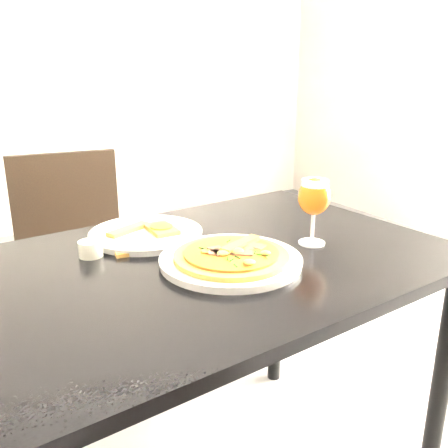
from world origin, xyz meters
TOP-DOWN VIEW (x-y plane):
  - dining_table at (-0.08, 0.25)m, footprint 1.25×0.87m
  - chair_far at (-0.20, 1.01)m, footprint 0.47×0.47m
  - plate_main at (-0.05, 0.18)m, footprint 0.43×0.43m
  - pizza at (-0.05, 0.17)m, footprint 0.27×0.27m
  - plate_second at (-0.14, 0.47)m, footprint 0.41×0.41m
  - crust_scraps at (-0.13, 0.46)m, footprint 0.18×0.14m
  - loose_crust at (-0.20, 0.36)m, footprint 0.13×0.05m
  - sauce_cup at (-0.31, 0.41)m, footprint 0.06×0.06m
  - beer_glass at (0.21, 0.19)m, footprint 0.08×0.08m

SIDE VIEW (x-z plane):
  - chair_far at x=-0.20m, z-range 0.05..0.93m
  - dining_table at x=-0.08m, z-range 0.28..1.03m
  - loose_crust at x=-0.20m, z-range 0.75..0.76m
  - plate_second at x=-0.14m, z-range 0.75..0.77m
  - plate_main at x=-0.05m, z-range 0.75..0.77m
  - sauce_cup at x=-0.31m, z-range 0.75..0.79m
  - crust_scraps at x=-0.13m, z-range 0.76..0.78m
  - pizza at x=-0.05m, z-range 0.76..0.79m
  - beer_glass at x=0.21m, z-range 0.79..0.96m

